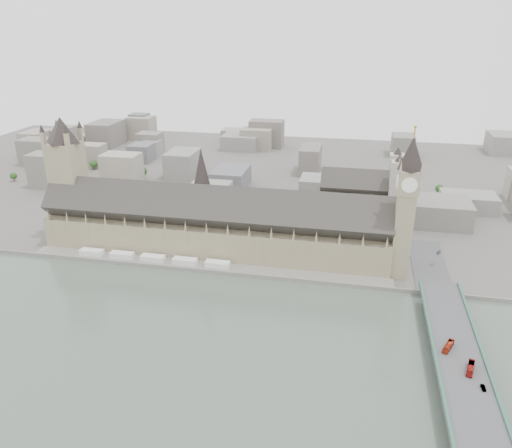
% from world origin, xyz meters
% --- Properties ---
extents(ground, '(900.00, 900.00, 0.00)m').
position_xyz_m(ground, '(0.00, 0.00, 0.00)').
color(ground, '#595651').
rests_on(ground, ground).
extents(river_thames, '(600.00, 600.00, 0.00)m').
position_xyz_m(river_thames, '(0.00, -165.00, 0.00)').
color(river_thames, '#4F5D51').
rests_on(river_thames, ground).
extents(embankment_wall, '(600.00, 1.50, 3.00)m').
position_xyz_m(embankment_wall, '(0.00, -15.00, 1.50)').
color(embankment_wall, slate).
rests_on(embankment_wall, ground).
extents(river_terrace, '(270.00, 15.00, 2.00)m').
position_xyz_m(river_terrace, '(0.00, -7.50, 1.00)').
color(river_terrace, slate).
rests_on(river_terrace, ground).
extents(terrace_tents, '(118.00, 7.00, 4.00)m').
position_xyz_m(terrace_tents, '(-40.00, -7.00, 4.00)').
color(terrace_tents, white).
rests_on(terrace_tents, river_terrace).
extents(palace_of_westminster, '(265.00, 40.73, 55.44)m').
position_xyz_m(palace_of_westminster, '(0.00, 19.70, 22.71)').
color(palace_of_westminster, gray).
rests_on(palace_of_westminster, ground).
extents(elizabeth_tower, '(17.00, 17.00, 107.50)m').
position_xyz_m(elizabeth_tower, '(138.00, 8.00, 58.09)').
color(elizabeth_tower, gray).
rests_on(elizabeth_tower, ground).
extents(victoria_tower, '(30.00, 30.00, 100.00)m').
position_xyz_m(victoria_tower, '(-122.00, 26.00, 55.20)').
color(victoria_tower, gray).
rests_on(victoria_tower, ground).
extents(central_tower, '(13.00, 13.00, 48.00)m').
position_xyz_m(central_tower, '(-10.00, 26.00, 57.92)').
color(central_tower, tan).
rests_on(central_tower, ground).
extents(westminster_bridge, '(25.00, 325.00, 10.25)m').
position_xyz_m(westminster_bridge, '(162.00, -87.50, 5.12)').
color(westminster_bridge, '#474749').
rests_on(westminster_bridge, ground).
extents(bridge_parapets, '(25.00, 235.00, 1.15)m').
position_xyz_m(bridge_parapets, '(162.00, -132.00, 10.82)').
color(bridge_parapets, '#35614F').
rests_on(bridge_parapets, westminster_bridge).
extents(westminster_abbey, '(68.00, 36.00, 64.00)m').
position_xyz_m(westminster_abbey, '(110.92, 95.00, 25.08)').
color(westminster_abbey, '#A3A093').
rests_on(westminster_abbey, ground).
extents(city_skyline_inland, '(720.00, 360.00, 38.00)m').
position_xyz_m(city_skyline_inland, '(0.00, 245.00, 19.00)').
color(city_skyline_inland, gray).
rests_on(city_skyline_inland, ground).
extents(park_trees, '(110.00, 30.00, 15.00)m').
position_xyz_m(park_trees, '(-10.00, 60.00, 7.50)').
color(park_trees, '#224619').
rests_on(park_trees, ground).
extents(red_bus_north, '(7.54, 12.00, 3.32)m').
position_xyz_m(red_bus_north, '(157.31, -88.66, 11.91)').
color(red_bus_north, '#A52A12').
rests_on(red_bus_north, westminster_bridge).
extents(red_bus_south, '(6.04, 12.49, 3.39)m').
position_xyz_m(red_bus_south, '(165.26, -104.86, 11.95)').
color(red_bus_south, '#9F1713').
rests_on(red_bus_south, westminster_bridge).
extents(car_silver, '(1.90, 4.63, 1.49)m').
position_xyz_m(car_silver, '(168.76, -117.30, 11.00)').
color(car_silver, gray).
rests_on(car_silver, westminster_bridge).
extents(car_approach, '(4.02, 5.98, 1.61)m').
position_xyz_m(car_approach, '(167.30, 30.27, 11.05)').
color(car_approach, gray).
rests_on(car_approach, westminster_bridge).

